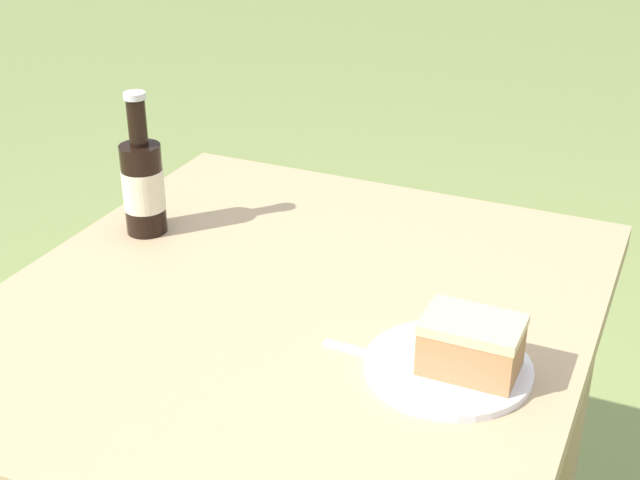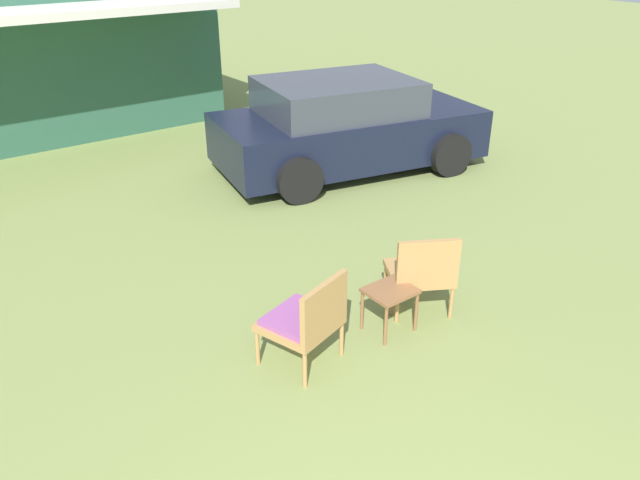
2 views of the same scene
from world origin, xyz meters
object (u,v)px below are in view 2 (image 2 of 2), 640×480
at_px(parked_car, 346,126).
at_px(wicker_chair_plain, 422,270).
at_px(wicker_chair_cushioned, 306,319).
at_px(garden_side_table, 390,296).

xyz_separation_m(parked_car, wicker_chair_plain, (-1.91, -3.44, -0.21)).
bearing_deg(parked_car, wicker_chair_plain, -107.06).
relative_size(parked_car, wicker_chair_plain, 4.99).
bearing_deg(wicker_chair_cushioned, parked_car, -149.91).
xyz_separation_m(parked_car, wicker_chair_cushioned, (-3.22, -3.43, -0.21)).
xyz_separation_m(parked_car, garden_side_table, (-2.36, -3.49, -0.29)).
height_order(wicker_chair_cushioned, garden_side_table, wicker_chair_cushioned).
height_order(wicker_chair_plain, garden_side_table, wicker_chair_plain).
bearing_deg(garden_side_table, wicker_chair_cushioned, 175.71).
xyz_separation_m(wicker_chair_plain, garden_side_table, (-0.44, -0.05, -0.08)).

